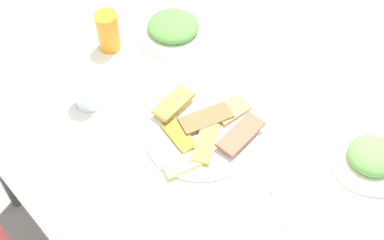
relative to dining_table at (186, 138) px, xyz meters
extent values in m
cube|color=white|center=(0.00, 0.00, 0.06)|extent=(1.24, 0.90, 0.02)
cylinder|color=#45534E|center=(0.56, -0.39, -0.30)|extent=(0.04, 0.04, 0.70)
cylinder|color=white|center=(-0.05, -0.01, 0.08)|extent=(0.30, 0.30, 0.01)
cube|color=#9C5A41|center=(-0.14, -0.07, 0.10)|extent=(0.07, 0.14, 0.01)
cube|color=gold|center=(0.05, 0.00, 0.11)|extent=(0.07, 0.13, 0.01)
cube|color=#BB8844|center=(-0.09, 0.01, 0.09)|extent=(0.11, 0.13, 0.01)
cube|color=olive|center=(-0.03, 0.05, 0.09)|extent=(0.11, 0.06, 0.01)
cube|color=brown|center=(-0.04, -0.04, 0.09)|extent=(0.09, 0.15, 0.02)
cube|color=tan|center=(-0.06, -0.11, 0.09)|extent=(0.06, 0.10, 0.01)
cube|color=#E2D978|center=(-0.10, 0.09, 0.09)|extent=(0.07, 0.12, 0.01)
cylinder|color=white|center=(0.29, -0.20, 0.08)|extent=(0.23, 0.23, 0.01)
ellipsoid|color=#548E40|center=(0.29, -0.20, 0.10)|extent=(0.22, 0.22, 0.05)
cylinder|color=white|center=(-0.39, -0.27, 0.08)|extent=(0.21, 0.21, 0.01)
ellipsoid|color=#66A34E|center=(-0.39, -0.27, 0.10)|extent=(0.16, 0.16, 0.06)
cylinder|color=orange|center=(0.36, -0.02, 0.13)|extent=(0.09, 0.09, 0.12)
cylinder|color=silver|center=(0.22, 0.15, 0.12)|extent=(0.07, 0.07, 0.09)
cube|color=white|center=(-0.38, 0.01, 0.07)|extent=(0.19, 0.19, 0.00)
cube|color=silver|center=(-0.38, -0.01, 0.08)|extent=(0.18, 0.05, 0.00)
cube|color=silver|center=(-0.38, 0.03, 0.08)|extent=(0.18, 0.05, 0.00)
camera|label=1|loc=(-0.66, 0.56, 1.22)|focal=51.05mm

